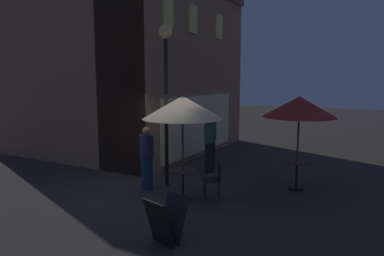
{
  "coord_description": "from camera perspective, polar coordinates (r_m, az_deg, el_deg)",
  "views": [
    {
      "loc": [
        -7.17,
        -5.03,
        2.96
      ],
      "look_at": [
        1.94,
        0.02,
        1.5
      ],
      "focal_mm": 33.57,
      "sensor_mm": 36.0,
      "label": 1
    }
  ],
  "objects": [
    {
      "name": "menu_sandwich_board",
      "position": [
        6.63,
        -4.11,
        -14.42
      ],
      "size": [
        0.75,
        0.7,
        0.84
      ],
      "rotation": [
        0.0,
        0.0,
        -0.27
      ],
      "color": "black",
      "rests_on": "ground"
    },
    {
      "name": "patron_standing_2",
      "position": [
        11.27,
        2.82,
        -2.76
      ],
      "size": [
        0.35,
        0.35,
        1.71
      ],
      "rotation": [
        0.0,
        0.0,
        0.29
      ],
      "color": "black",
      "rests_on": "ground"
    },
    {
      "name": "cafe_table_1",
      "position": [
        9.97,
        16.3,
        -6.42
      ],
      "size": [
        0.66,
        0.66,
        0.77
      ],
      "color": "black",
      "rests_on": "ground"
    },
    {
      "name": "street_lamp_near_corner",
      "position": [
        9.55,
        -4.18,
        9.41
      ],
      "size": [
        0.37,
        0.37,
        4.32
      ],
      "color": "black",
      "rests_on": "ground"
    },
    {
      "name": "cafe_building",
      "position": [
        13.81,
        -10.3,
        10.48
      ],
      "size": [
        7.41,
        8.07,
        7.19
      ],
      "color": "#95704F",
      "rests_on": "ground"
    },
    {
      "name": "patron_standing_1",
      "position": [
        12.05,
        3.1,
        -1.84
      ],
      "size": [
        0.32,
        0.32,
        1.78
      ],
      "rotation": [
        0.0,
        0.0,
        2.46
      ],
      "color": "black",
      "rests_on": "ground"
    },
    {
      "name": "cafe_table_0",
      "position": [
        8.81,
        -1.46,
        -8.08
      ],
      "size": [
        0.67,
        0.67,
        0.75
      ],
      "color": "black",
      "rests_on": "ground"
    },
    {
      "name": "ground_plane",
      "position": [
        9.25,
        -5.84,
        -10.71
      ],
      "size": [
        60.0,
        60.0,
        0.0
      ],
      "primitive_type": "plane",
      "color": "#352F2C"
    },
    {
      "name": "patio_umbrella_1",
      "position": [
        9.7,
        16.68,
        3.19
      ],
      "size": [
        1.9,
        1.9,
        2.48
      ],
      "color": "black",
      "rests_on": "ground"
    },
    {
      "name": "cafe_chair_0",
      "position": [
        8.86,
        3.75,
        -7.63
      ],
      "size": [
        0.59,
        0.59,
        0.95
      ],
      "rotation": [
        0.0,
        0.0,
        2.15
      ],
      "color": "black",
      "rests_on": "ground"
    },
    {
      "name": "patron_standing_0",
      "position": [
        9.55,
        -7.19,
        -4.85
      ],
      "size": [
        0.37,
        0.37,
        1.69
      ],
      "rotation": [
        0.0,
        0.0,
        3.15
      ],
      "color": "navy",
      "rests_on": "ground"
    },
    {
      "name": "patio_umbrella_0",
      "position": [
        8.49,
        -1.5,
        3.23
      ],
      "size": [
        1.92,
        1.92,
        2.54
      ],
      "color": "black",
      "rests_on": "ground"
    }
  ]
}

